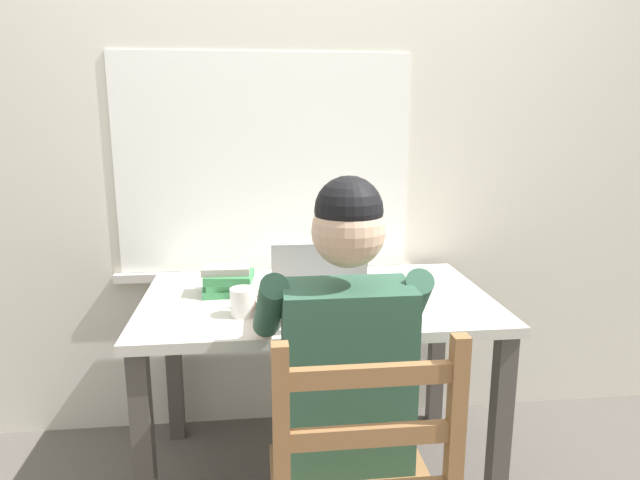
{
  "coord_description": "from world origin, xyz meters",
  "views": [
    {
      "loc": [
        -0.21,
        -1.94,
        1.38
      ],
      "look_at": [
        0.01,
        -0.05,
        0.95
      ],
      "focal_mm": 31.74,
      "sensor_mm": 36.0,
      "label": 1
    }
  ],
  "objects_px": {
    "seated_person": "(341,365)",
    "book_stack_main": "(227,280)",
    "computer_mouse": "(391,309)",
    "laptop": "(322,298)",
    "desk": "(317,322)",
    "coffee_mug_white": "(244,302)",
    "coffee_mug_dark": "(322,279)"
  },
  "relations": [
    {
      "from": "computer_mouse",
      "to": "coffee_mug_white",
      "type": "relative_size",
      "value": 0.82
    },
    {
      "from": "coffee_mug_white",
      "to": "book_stack_main",
      "type": "distance_m",
      "value": 0.25
    },
    {
      "from": "seated_person",
      "to": "computer_mouse",
      "type": "relative_size",
      "value": 12.29
    },
    {
      "from": "coffee_mug_dark",
      "to": "book_stack_main",
      "type": "distance_m",
      "value": 0.35
    },
    {
      "from": "seated_person",
      "to": "laptop",
      "type": "relative_size",
      "value": 3.72
    },
    {
      "from": "laptop",
      "to": "computer_mouse",
      "type": "distance_m",
      "value": 0.23
    },
    {
      "from": "seated_person",
      "to": "coffee_mug_dark",
      "type": "height_order",
      "value": "seated_person"
    },
    {
      "from": "desk",
      "to": "coffee_mug_white",
      "type": "relative_size",
      "value": 10.2
    },
    {
      "from": "desk",
      "to": "laptop",
      "type": "relative_size",
      "value": 3.78
    },
    {
      "from": "seated_person",
      "to": "coffee_mug_dark",
      "type": "relative_size",
      "value": 10.53
    },
    {
      "from": "desk",
      "to": "seated_person",
      "type": "distance_m",
      "value": 0.46
    },
    {
      "from": "coffee_mug_dark",
      "to": "laptop",
      "type": "bearing_deg",
      "value": -97.43
    },
    {
      "from": "seated_person",
      "to": "coffee_mug_dark",
      "type": "bearing_deg",
      "value": 89.37
    },
    {
      "from": "desk",
      "to": "coffee_mug_white",
      "type": "height_order",
      "value": "coffee_mug_white"
    },
    {
      "from": "seated_person",
      "to": "laptop",
      "type": "height_order",
      "value": "seated_person"
    },
    {
      "from": "seated_person",
      "to": "book_stack_main",
      "type": "distance_m",
      "value": 0.64
    },
    {
      "from": "desk",
      "to": "coffee_mug_dark",
      "type": "height_order",
      "value": "coffee_mug_dark"
    },
    {
      "from": "coffee_mug_dark",
      "to": "book_stack_main",
      "type": "relative_size",
      "value": 0.6
    },
    {
      "from": "coffee_mug_white",
      "to": "seated_person",
      "type": "bearing_deg",
      "value": -46.11
    },
    {
      "from": "coffee_mug_dark",
      "to": "book_stack_main",
      "type": "bearing_deg",
      "value": 174.93
    },
    {
      "from": "coffee_mug_white",
      "to": "coffee_mug_dark",
      "type": "relative_size",
      "value": 1.05
    },
    {
      "from": "laptop",
      "to": "desk",
      "type": "bearing_deg",
      "value": 88.77
    },
    {
      "from": "coffee_mug_white",
      "to": "book_stack_main",
      "type": "relative_size",
      "value": 0.63
    },
    {
      "from": "desk",
      "to": "coffee_mug_dark",
      "type": "bearing_deg",
      "value": 57.29
    },
    {
      "from": "desk",
      "to": "book_stack_main",
      "type": "distance_m",
      "value": 0.37
    },
    {
      "from": "computer_mouse",
      "to": "book_stack_main",
      "type": "height_order",
      "value": "book_stack_main"
    },
    {
      "from": "seated_person",
      "to": "book_stack_main",
      "type": "xyz_separation_m",
      "value": [
        -0.34,
        0.53,
        0.11
      ]
    },
    {
      "from": "seated_person",
      "to": "book_stack_main",
      "type": "height_order",
      "value": "seated_person"
    },
    {
      "from": "computer_mouse",
      "to": "book_stack_main",
      "type": "relative_size",
      "value": 0.51
    },
    {
      "from": "laptop",
      "to": "coffee_mug_dark",
      "type": "relative_size",
      "value": 2.83
    },
    {
      "from": "laptop",
      "to": "coffee_mug_white",
      "type": "bearing_deg",
      "value": 177.33
    },
    {
      "from": "laptop",
      "to": "coffee_mug_white",
      "type": "distance_m",
      "value": 0.26
    }
  ]
}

